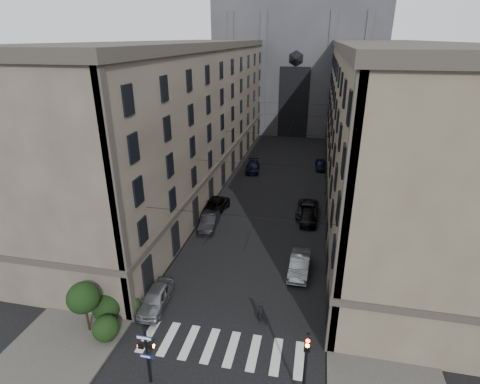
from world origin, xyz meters
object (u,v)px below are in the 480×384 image
Objects in this scene: car_left_midnear at (209,221)px; car_right_far at (321,164)px; traffic_light_right at (306,360)px; car_left_far at (253,167)px; car_left_midfar at (213,207)px; pedestrian_signal_left at (147,352)px; pedestrian at (261,312)px; car_left_near at (156,298)px; car_right_midnear at (307,210)px; gothic_tower at (300,45)px; car_right_midfar at (308,217)px; car_right_near at (300,265)px.

car_right_far is at bearing 57.20° from car_left_midnear.
car_right_far is (0.60, 42.12, -2.55)m from traffic_light_right.
traffic_light_right is 1.05× the size of car_left_far.
car_left_midfar is 15.76m from car_left_far.
pedestrian_signal_left reaches higher than car_left_midfar.
car_left_far is 33.32m from pedestrian.
car_left_midnear is 19.45m from car_left_far.
car_left_near reaches higher than car_right_far.
pedestrian_signal_left is 2.37× the size of pedestrian.
gothic_tower is at bearing 97.04° from car_right_midnear.
car_left_midfar is at bearing 175.75° from car_right_midfar.
traffic_light_right is 1.13× the size of car_left_near.
car_right_far reaches higher than car_left_far.
car_left_far is (-4.20, -34.26, -17.08)m from gothic_tower.
car_left_midfar reaches higher than car_right_far.
car_left_near is 8.17m from pedestrian.
car_right_midnear is at bearing -98.77° from car_right_far.
car_right_far is at bearing 86.73° from car_right_midnear.
traffic_light_right is at bearing -82.46° from car_left_far.
car_right_near is at bearing 58.73° from pedestrian_signal_left.
gothic_tower is at bearing 96.49° from car_right_near.
pedestrian reaches higher than car_right_midnear.
car_right_near reaches higher than car_right_far.
car_left_far is (2.00, 15.63, -0.05)m from car_left_midfar.
pedestrian_signal_left is 24.97m from car_right_midfar.
car_right_far is (10.40, 3.35, 0.01)m from car_left_far.
car_right_near reaches higher than car_left_far.
car_left_near is at bearing -99.70° from car_left_far.
traffic_light_right is at bearing 2.64° from pedestrian_signal_left.
pedestrian_signal_left reaches higher than car_right_near.
car_right_midfar is (8.42, 23.45, -1.66)m from pedestrian_signal_left.
car_right_near is at bearing -77.80° from car_left_far.
gothic_tower is at bearing 94.38° from traffic_light_right.
car_right_midfar is at bearing -84.39° from gothic_tower.
car_left_midnear is 25.62m from car_right_far.
car_right_near is (10.56, 6.88, 0.00)m from car_left_near.
car_right_midfar is (11.11, -0.11, -0.10)m from car_left_midfar.
car_left_near is at bearing -81.30° from car_left_midfar.
car_left_midnear is at bearing -95.94° from gothic_tower.
car_left_far is 1.08× the size of car_right_midfar.
car_right_near is (8.81, -25.82, 0.07)m from car_left_far.
traffic_light_right is 42.20m from car_right_far.
car_right_midfar is at bearing 54.07° from car_left_near.
car_left_midnear is at bearing -121.52° from car_right_far.
gothic_tower reaches higher than car_left_far.
pedestrian_signal_left is at bearing -72.80° from car_left_near.
car_left_far is at bearing 80.51° from car_left_midnear.
car_left_midnear reaches higher than car_left_far.
pedestrian is at bearing 48.55° from pedestrian_signal_left.
pedestrian is (2.23, -66.96, -16.95)m from gothic_tower.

